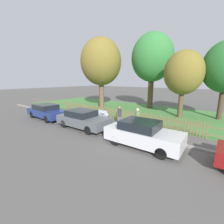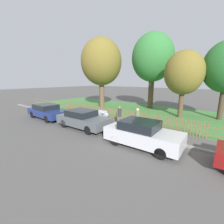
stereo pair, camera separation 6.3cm
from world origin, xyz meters
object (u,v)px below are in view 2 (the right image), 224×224
(parked_car_silver_hatchback, at_px, (47,111))
(pedestrian_by_lamp, at_px, (137,118))
(tree_behind_motorcycle, at_px, (153,58))
(pedestrian_near_fence, at_px, (120,115))
(parked_car_navy_estate, at_px, (142,134))
(tree_mid_park, at_px, (184,73))
(parked_car_black_saloon, at_px, (83,119))
(covered_motorcycle, at_px, (101,114))
(tree_nearest_kerb, at_px, (101,62))

(parked_car_silver_hatchback, relative_size, pedestrian_by_lamp, 2.64)
(tree_behind_motorcycle, bearing_deg, parked_car_silver_hatchback, -116.38)
(parked_car_silver_hatchback, bearing_deg, tree_behind_motorcycle, 64.45)
(pedestrian_near_fence, bearing_deg, parked_car_navy_estate, 99.83)
(parked_car_silver_hatchback, distance_m, tree_mid_park, 13.36)
(parked_car_silver_hatchback, xyz_separation_m, parked_car_black_saloon, (4.92, 0.17, 0.01))
(tree_mid_park, bearing_deg, pedestrian_by_lamp, -101.53)
(covered_motorcycle, bearing_deg, parked_car_silver_hatchback, -156.10)
(parked_car_navy_estate, height_order, pedestrian_by_lamp, pedestrian_by_lamp)
(pedestrian_near_fence, xyz_separation_m, pedestrian_by_lamp, (1.88, -0.50, 0.09))
(tree_mid_park, relative_size, pedestrian_by_lamp, 3.73)
(covered_motorcycle, bearing_deg, tree_behind_motorcycle, 82.90)
(parked_car_silver_hatchback, bearing_deg, tree_nearest_kerb, 87.25)
(tree_nearest_kerb, bearing_deg, pedestrian_by_lamp, -33.01)
(parked_car_silver_hatchback, distance_m, tree_nearest_kerb, 8.86)
(parked_car_silver_hatchback, distance_m, pedestrian_near_fence, 7.13)
(parked_car_navy_estate, bearing_deg, parked_car_silver_hatchback, 178.16)
(pedestrian_by_lamp, bearing_deg, tree_nearest_kerb, -128.95)
(parked_car_navy_estate, bearing_deg, tree_behind_motorcycle, 110.12)
(parked_car_black_saloon, relative_size, pedestrian_by_lamp, 2.55)
(tree_mid_park, relative_size, pedestrian_near_fence, 4.10)
(parked_car_navy_estate, relative_size, pedestrian_near_fence, 2.73)
(tree_mid_park, bearing_deg, tree_behind_motorcycle, 147.89)
(parked_car_black_saloon, bearing_deg, tree_mid_park, 56.91)
(covered_motorcycle, bearing_deg, tree_mid_park, 47.03)
(tree_mid_park, bearing_deg, parked_car_black_saloon, -121.14)
(parked_car_silver_hatchback, xyz_separation_m, pedestrian_by_lamp, (8.55, 2.01, 0.26))
(parked_car_navy_estate, distance_m, covered_motorcycle, 5.68)
(pedestrian_near_fence, distance_m, pedestrian_by_lamp, 1.95)
(pedestrian_near_fence, bearing_deg, parked_car_black_saloon, 9.99)
(covered_motorcycle, xyz_separation_m, tree_nearest_kerb, (-4.34, 4.88, 5.11))
(pedestrian_near_fence, height_order, pedestrian_by_lamp, pedestrian_by_lamp)
(covered_motorcycle, xyz_separation_m, pedestrian_near_fence, (1.87, 0.12, 0.24))
(parked_car_navy_estate, relative_size, pedestrian_by_lamp, 2.48)
(parked_car_black_saloon, bearing_deg, tree_behind_motorcycle, 85.07)
(tree_behind_motorcycle, relative_size, pedestrian_by_lamp, 5.44)
(tree_behind_motorcycle, xyz_separation_m, pedestrian_by_lamp, (3.07, -9.04, -5.26))
(parked_car_black_saloon, bearing_deg, pedestrian_near_fence, 51.18)
(parked_car_black_saloon, xyz_separation_m, covered_motorcycle, (-0.12, 2.22, -0.07))
(covered_motorcycle, relative_size, tree_mid_park, 0.30)
(parked_car_silver_hatchback, relative_size, tree_nearest_kerb, 0.52)
(parked_car_silver_hatchback, bearing_deg, tree_mid_park, 41.04)
(parked_car_silver_hatchback, xyz_separation_m, tree_behind_motorcycle, (5.48, 11.05, 5.52))
(covered_motorcycle, relative_size, pedestrian_by_lamp, 1.10)
(covered_motorcycle, bearing_deg, parked_car_black_saloon, -89.57)
(pedestrian_near_fence, bearing_deg, covered_motorcycle, -39.56)
(parked_car_black_saloon, xyz_separation_m, tree_mid_park, (4.93, 8.15, 3.52))
(parked_car_black_saloon, height_order, pedestrian_near_fence, pedestrian_near_fence)
(parked_car_black_saloon, height_order, tree_behind_motorcycle, tree_behind_motorcycle)
(covered_motorcycle, xyz_separation_m, tree_mid_park, (5.04, 5.93, 3.60))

